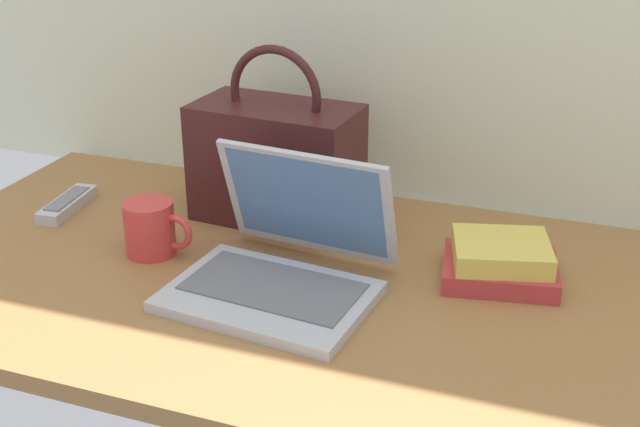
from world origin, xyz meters
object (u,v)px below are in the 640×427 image
laptop (283,263)px  coffee_mug (151,228)px  book_stack (500,262)px  remote_control_near (67,204)px  handbag (276,160)px

laptop → coffee_mug: bearing=171.8°
laptop → book_stack: laptop is taller
laptop → remote_control_near: size_ratio=2.02×
laptop → remote_control_near: laptop is taller
coffee_mug → book_stack: size_ratio=0.61×
laptop → book_stack: bearing=24.4°
handbag → remote_control_near: bearing=-165.1°
coffee_mug → remote_control_near: (-0.25, 0.11, -0.04)m
coffee_mug → book_stack: bearing=10.6°
laptop → handbag: handbag is taller
book_stack → remote_control_near: bearing=-179.9°
remote_control_near → handbag: (0.40, 0.11, 0.10)m
remote_control_near → book_stack: bearing=0.1°
coffee_mug → remote_control_near: size_ratio=0.76×
coffee_mug → handbag: (0.15, 0.21, 0.07)m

